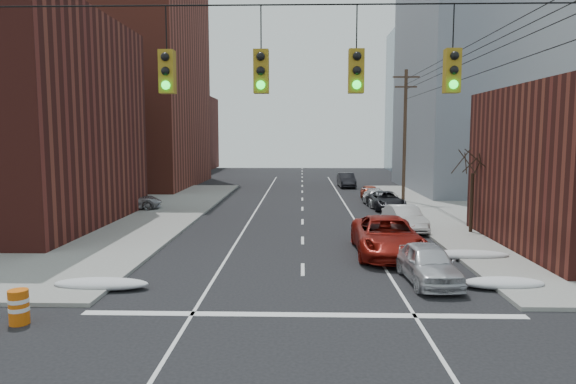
# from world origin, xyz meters

# --- Properties ---
(building_brick_tall) EXTENTS (24.00, 20.00, 30.00)m
(building_brick_tall) POSITION_xyz_m (-24.00, 48.00, 15.00)
(building_brick_tall) COLOR maroon
(building_brick_tall) RESTS_ON ground
(building_brick_far) EXTENTS (22.00, 18.00, 12.00)m
(building_brick_far) POSITION_xyz_m (-26.00, 74.00, 6.00)
(building_brick_far) COLOR #4E1C17
(building_brick_far) RESTS_ON ground
(building_office) EXTENTS (22.00, 20.00, 25.00)m
(building_office) POSITION_xyz_m (22.00, 44.00, 12.50)
(building_office) COLOR gray
(building_office) RESTS_ON ground
(building_glass) EXTENTS (20.00, 18.00, 22.00)m
(building_glass) POSITION_xyz_m (24.00, 70.00, 11.00)
(building_glass) COLOR gray
(building_glass) RESTS_ON ground
(utility_pole_far) EXTENTS (2.20, 0.28, 11.00)m
(utility_pole_far) POSITION_xyz_m (8.50, 34.00, 5.78)
(utility_pole_far) COLOR #473323
(utility_pole_far) RESTS_ON ground
(traffic_signals) EXTENTS (17.00, 0.42, 2.02)m
(traffic_signals) POSITION_xyz_m (0.10, 2.97, 7.17)
(traffic_signals) COLOR black
(traffic_signals) RESTS_ON ground
(bare_tree) EXTENTS (2.09, 2.20, 4.93)m
(bare_tree) POSITION_xyz_m (9.59, 20.00, 2.32)
(bare_tree) COLOR black
(bare_tree) RESTS_ON ground
(snow_nw) EXTENTS (3.50, 1.08, 0.42)m
(snow_nw) POSITION_xyz_m (-7.40, 9.00, 0.21)
(snow_nw) COLOR silver
(snow_nw) RESTS_ON ground
(snow_ne) EXTENTS (3.00, 1.08, 0.42)m
(snow_ne) POSITION_xyz_m (7.40, 9.50, 0.21)
(snow_ne) COLOR silver
(snow_ne) RESTS_ON ground
(snow_east_far) EXTENTS (4.00, 1.08, 0.42)m
(snow_east_far) POSITION_xyz_m (7.40, 14.00, 0.21)
(snow_east_far) COLOR silver
(snow_east_far) RESTS_ON ground
(red_pickup) EXTENTS (3.06, 6.45, 1.78)m
(red_pickup) POSITION_xyz_m (3.97, 14.81, 0.89)
(red_pickup) COLOR maroon
(red_pickup) RESTS_ON ground
(parked_car_a) EXTENTS (2.01, 4.48, 1.50)m
(parked_car_a) POSITION_xyz_m (4.80, 10.25, 0.75)
(parked_car_a) COLOR silver
(parked_car_a) RESTS_ON ground
(parked_car_b) EXTENTS (2.11, 4.64, 1.48)m
(parked_car_b) POSITION_xyz_m (6.05, 21.05, 0.74)
(parked_car_b) COLOR silver
(parked_car_b) RESTS_ON ground
(parked_car_c) EXTENTS (2.59, 5.03, 1.36)m
(parked_car_c) POSITION_xyz_m (6.40, 29.95, 0.68)
(parked_car_c) COLOR black
(parked_car_c) RESTS_ON ground
(parked_car_d) EXTENTS (2.12, 4.50, 1.27)m
(parked_car_d) POSITION_xyz_m (5.97, 31.91, 0.64)
(parked_car_d) COLOR #BBBCC0
(parked_car_d) RESTS_ON ground
(parked_car_e) EXTENTS (1.50, 3.71, 1.26)m
(parked_car_e) POSITION_xyz_m (5.98, 35.82, 0.63)
(parked_car_e) COLOR maroon
(parked_car_e) RESTS_ON ground
(parked_car_f) EXTENTS (1.82, 4.77, 1.55)m
(parked_car_f) POSITION_xyz_m (4.80, 46.69, 0.78)
(parked_car_f) COLOR black
(parked_car_f) RESTS_ON ground
(lot_car_a) EXTENTS (4.68, 2.85, 1.46)m
(lot_car_a) POSITION_xyz_m (-15.36, 18.97, 0.88)
(lot_car_a) COLOR silver
(lot_car_a) RESTS_ON sidewalk_nw
(lot_car_b) EXTENTS (4.99, 3.13, 1.29)m
(lot_car_b) POSITION_xyz_m (-12.87, 28.54, 0.79)
(lot_car_b) COLOR #A5A4A9
(lot_car_b) RESTS_ON sidewalk_nw
(lot_car_c) EXTENTS (5.54, 3.16, 1.51)m
(lot_car_c) POSITION_xyz_m (-17.28, 22.46, 0.91)
(lot_car_c) COLOR black
(lot_car_c) RESTS_ON sidewalk_nw
(lot_car_d) EXTENTS (4.56, 3.25, 1.44)m
(lot_car_d) POSITION_xyz_m (-16.82, 28.44, 0.87)
(lot_car_d) COLOR silver
(lot_car_d) RESTS_ON sidewalk_nw
(construction_barrel) EXTENTS (0.68, 0.68, 1.05)m
(construction_barrel) POSITION_xyz_m (-8.50, 5.50, 0.54)
(construction_barrel) COLOR #D65B0B
(construction_barrel) RESTS_ON ground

